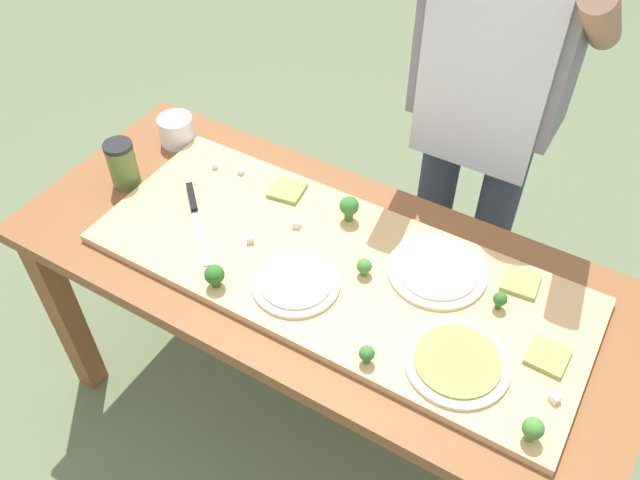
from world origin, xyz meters
The scene contains 24 objects.
ground_plane centered at (0.00, 0.00, 0.00)m, with size 8.00×8.00×0.00m, color #60704C.
prep_table centered at (0.00, 0.00, 0.64)m, with size 1.61×0.70×0.75m.
cutting_board centered at (0.05, -0.01, 0.76)m, with size 1.24×0.49×0.02m, color tan.
chefs_knife centered at (-0.36, -0.03, 0.78)m, with size 0.24×0.23×0.02m.
pizza_whole_pesto_green centered at (0.42, -0.13, 0.78)m, with size 0.23×0.23×0.02m.
pizza_whole_cheese_artichoke centered at (0.00, -0.11, 0.78)m, with size 0.22×0.22×0.02m.
pizza_whole_white_garlic centered at (0.28, 0.10, 0.78)m, with size 0.24×0.24×0.02m.
pizza_slice_far_right centered at (-0.20, 0.16, 0.78)m, with size 0.09×0.09×0.01m, color #899E4C.
pizza_slice_far_left centered at (0.46, 0.16, 0.78)m, with size 0.08×0.08×0.01m, color #899E4C.
pizza_slice_near_right centered at (0.58, -0.01, 0.78)m, with size 0.08×0.08×0.01m, color #899E4C.
broccoli_floret_back_right centered at (0.61, -0.21, 0.81)m, with size 0.04×0.04×0.06m.
broccoli_floret_center_right centered at (0.25, -0.22, 0.80)m, with size 0.03×0.03×0.05m.
broccoli_floret_front_right centered at (0.44, 0.07, 0.80)m, with size 0.03×0.03×0.05m.
broccoli_floret_front_left centered at (0.00, 0.15, 0.82)m, with size 0.05×0.05×0.07m.
broccoli_floret_back_mid centered at (-0.16, -0.21, 0.81)m, with size 0.05×0.05×0.06m.
broccoli_floret_front_mid centered at (0.12, 0.00, 0.80)m, with size 0.04×0.04×0.05m.
cheese_crumble_a centered at (-0.43, 0.14, 0.78)m, with size 0.02×0.02×0.02m, color silver.
cheese_crumble_b centered at (0.63, -0.11, 0.78)m, with size 0.02×0.02×0.02m, color silver.
cheese_crumble_c centered at (-0.10, 0.06, 0.78)m, with size 0.02×0.02×0.02m, color white.
cheese_crumble_d centered at (-0.35, 0.16, 0.78)m, with size 0.02×0.02×0.02m, color white.
cheese_crumble_e centered at (-0.18, -0.05, 0.78)m, with size 0.02×0.02×0.02m, color silver.
flour_cup centered at (-0.62, 0.20, 0.79)m, with size 0.10×0.10×0.09m.
sauce_jar centered at (-0.62, -0.02, 0.82)m, with size 0.08×0.08×0.14m.
cook_center centered at (0.18, 0.59, 1.00)m, with size 0.54×0.39×1.67m.
Camera 1 is at (0.57, -0.96, 1.98)m, focal length 36.84 mm.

